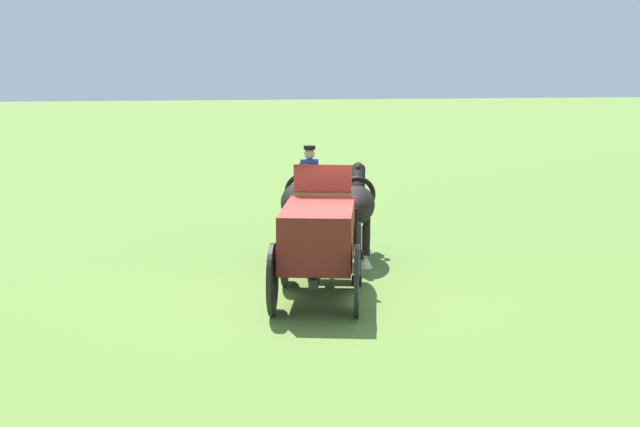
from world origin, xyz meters
TOP-DOWN VIEW (x-y plane):
  - ground_plane at (0.00, 0.00)m, footprint 220.00×220.00m
  - show_wagon at (0.14, -0.03)m, footprint 5.76×2.48m
  - draft_horse_near at (3.76, -0.36)m, footprint 2.96×1.40m
  - draft_horse_off at (3.43, -1.62)m, footprint 3.14×1.39m

SIDE VIEW (x-z plane):
  - ground_plane at x=0.00m, z-range 0.00..0.00m
  - show_wagon at x=0.14m, z-range -0.19..2.66m
  - draft_horse_off at x=3.43m, z-range 0.21..2.32m
  - draft_horse_near at x=3.76m, z-range 0.23..2.41m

